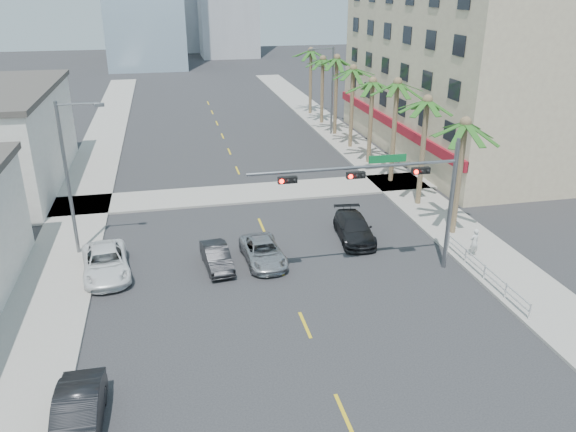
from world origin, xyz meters
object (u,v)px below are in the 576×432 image
(car_lane_right, at_px, (354,228))
(car_lane_left, at_px, (217,257))
(car_lane_center, at_px, (263,252))
(pedestrian, at_px, (474,242))
(car_parked_mid, at_px, (78,415))
(traffic_signal_mast, at_px, (397,186))
(car_parked_far, at_px, (106,263))

(car_lane_right, bearing_deg, car_lane_left, -160.89)
(car_lane_center, xyz_separation_m, pedestrian, (11.95, -2.05, 0.36))
(car_parked_mid, distance_m, car_lane_right, 19.95)
(car_lane_left, xyz_separation_m, car_lane_center, (2.64, 0.09, 0.00))
(car_lane_right, distance_m, pedestrian, 7.11)
(car_lane_right, height_order, pedestrian, pedestrian)
(traffic_signal_mast, distance_m, car_parked_mid, 18.08)
(traffic_signal_mast, relative_size, car_parked_mid, 2.48)
(traffic_signal_mast, relative_size, car_lane_center, 2.45)
(car_parked_far, distance_m, car_lane_center, 8.62)
(car_lane_left, bearing_deg, traffic_signal_mast, -22.37)
(traffic_signal_mast, xyz_separation_m, car_parked_mid, (-15.18, -8.81, -4.32))
(car_lane_center, height_order, pedestrian, pedestrian)
(car_lane_left, distance_m, car_lane_center, 2.64)
(traffic_signal_mast, distance_m, car_lane_right, 6.44)
(car_parked_far, height_order, pedestrian, pedestrian)
(car_lane_left, distance_m, pedestrian, 14.72)
(car_parked_mid, height_order, car_lane_left, car_parked_mid)
(pedestrian, bearing_deg, traffic_signal_mast, -6.68)
(traffic_signal_mast, bearing_deg, car_lane_left, 163.62)
(car_parked_mid, height_order, car_lane_center, car_parked_mid)
(traffic_signal_mast, xyz_separation_m, car_lane_center, (-6.57, 2.80, -4.43))
(traffic_signal_mast, height_order, car_lane_right, traffic_signal_mast)
(car_parked_far, bearing_deg, car_parked_mid, -97.34)
(car_lane_left, bearing_deg, pedestrian, -13.65)
(car_parked_far, height_order, car_lane_left, car_parked_far)
(car_lane_left, xyz_separation_m, pedestrian, (14.59, -1.96, 0.36))
(car_parked_mid, distance_m, car_lane_center, 14.46)
(car_lane_center, bearing_deg, car_lane_left, 178.43)
(car_parked_far, height_order, car_lane_center, car_parked_far)
(car_parked_far, height_order, car_lane_right, car_parked_far)
(car_lane_center, bearing_deg, car_parked_mid, -130.09)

